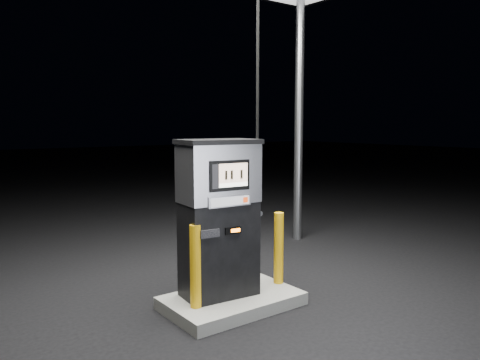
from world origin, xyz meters
TOP-DOWN VIEW (x-y plane):
  - ground at (0.00, 0.00)m, footprint 80.00×80.00m
  - pump_island at (0.00, 0.00)m, footprint 1.60×1.00m
  - fuel_dispenser at (-0.12, 0.10)m, footprint 1.06×0.64m
  - bollard_left at (-0.55, -0.07)m, footprint 0.14×0.14m
  - bollard_right at (0.74, -0.01)m, footprint 0.12×0.12m

SIDE VIEW (x-z plane):
  - ground at x=0.00m, z-range 0.00..0.00m
  - pump_island at x=0.00m, z-range 0.00..0.15m
  - bollard_right at x=0.74m, z-range 0.15..1.08m
  - bollard_left at x=-0.55m, z-range 0.15..1.10m
  - fuel_dispenser at x=-0.12m, z-range -0.84..3.07m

